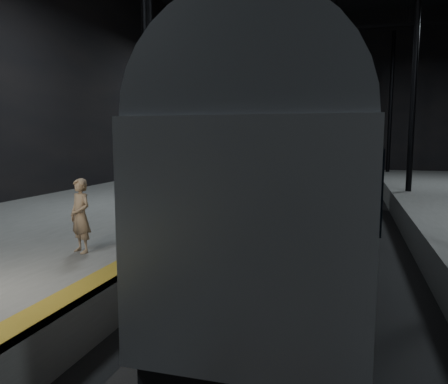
% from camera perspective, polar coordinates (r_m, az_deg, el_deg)
% --- Properties ---
extents(ground, '(44.00, 44.00, 0.00)m').
position_cam_1_polar(ground, '(14.59, 11.44, -7.04)').
color(ground, black).
rests_on(ground, ground).
extents(platform_left, '(9.00, 43.80, 1.00)m').
position_cam_1_polar(platform_left, '(16.79, -15.00, -3.52)').
color(platform_left, '#585855').
rests_on(platform_left, ground).
extents(tactile_strip, '(0.50, 43.80, 0.01)m').
position_cam_1_polar(tactile_strip, '(14.97, -0.96, -2.60)').
color(tactile_strip, '#816117').
rests_on(tactile_strip, platform_left).
extents(track, '(2.40, 43.00, 0.24)m').
position_cam_1_polar(track, '(14.57, 11.45, -6.78)').
color(track, '#3F3328').
rests_on(track, ground).
extents(train, '(2.80, 18.66, 4.99)m').
position_cam_1_polar(train, '(13.54, 11.52, 3.79)').
color(train, '#ACAFB5').
rests_on(train, ground).
extents(woman, '(0.71, 0.61, 1.66)m').
position_cam_1_polar(woman, '(10.16, -18.24, -2.96)').
color(woman, '#997C5D').
rests_on(woman, platform_left).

